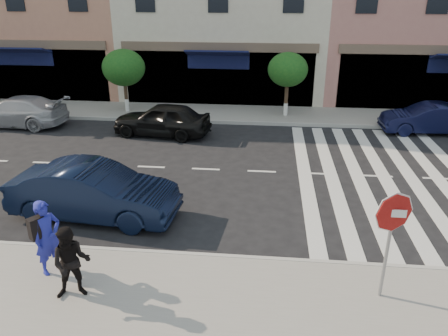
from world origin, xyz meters
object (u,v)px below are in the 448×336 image
stop_sign (392,223)px  car_far_mid (162,119)px  walker (71,263)px  car_far_left (16,111)px  photographer (48,237)px  car_near_mid (94,192)px  car_far_right (428,119)px

stop_sign → car_far_mid: stop_sign is taller
walker → car_far_left: (-7.75, 11.53, -0.27)m
stop_sign → photographer: (-7.16, 0.15, -0.88)m
photographer → car_near_mid: photographer is taller
stop_sign → car_near_mid: 7.86m
car_near_mid → car_far_mid: 7.30m
car_far_mid → car_far_left: bearing=-88.1°
walker → car_far_left: 13.89m
car_far_left → car_far_mid: car_far_mid is taller
car_far_left → car_far_right: bearing=96.3°
car_far_left → photographer: bearing=36.4°
stop_sign → car_far_left: bearing=142.5°
photographer → car_far_right: size_ratio=0.44×
car_far_right → car_far_left: bearing=-90.3°
stop_sign → photographer: bearing=179.2°
walker → car_near_mid: (-0.92, 3.54, -0.18)m
photographer → stop_sign: bearing=-56.6°
walker → car_far_right: bearing=31.5°
stop_sign → walker: 6.39m
car_near_mid → walker: bearing=-160.2°
stop_sign → car_far_right: (4.58, 11.72, -1.24)m
photographer → car_far_right: photographer is taller
car_far_right → stop_sign: bearing=-24.1°
car_far_right → walker: bearing=-44.2°
car_far_left → car_far_right: (18.61, 0.81, -0.02)m
walker → car_near_mid: bearing=87.5°
car_far_mid → walker: bearing=11.3°
car_near_mid → car_far_mid: size_ratio=1.12×
walker → photographer: bearing=121.4°
car_near_mid → car_far_right: size_ratio=1.18×
car_near_mid → stop_sign: bearing=-106.8°
walker → car_near_mid: 3.66m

